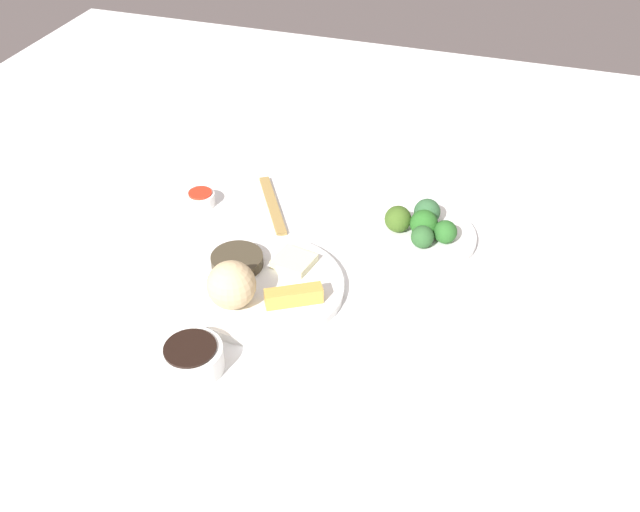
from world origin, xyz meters
The scene contains 17 objects.
tabletop centered at (0.00, 0.00, 0.01)m, with size 2.20×2.20×0.02m, color white.
main_plate centered at (-0.05, -0.02, 0.03)m, with size 0.27×0.27×0.02m, color white.
rice_scoop centered at (-0.09, -0.08, 0.08)m, with size 0.08×0.08×0.08m, color tan.
spring_roll centered at (0.01, -0.05, 0.05)m, with size 0.10×0.02×0.03m, color gold.
crab_rangoon_wonton centered at (-0.02, 0.05, 0.04)m, with size 0.06×0.06×0.01m, color beige.
stir_fry_heap centered at (-0.12, 0.01, 0.05)m, with size 0.09×0.09×0.02m, color #3E3627.
broccoli_plate centered at (0.16, 0.21, 0.03)m, with size 0.22×0.22×0.01m, color white.
broccoli_floret_0 centered at (0.17, 0.20, 0.06)m, with size 0.05×0.05×0.05m, color #266221.
broccoli_floret_1 centered at (0.17, 0.24, 0.06)m, with size 0.05×0.05×0.05m, color #305E35.
broccoli_floret_2 centered at (0.12, 0.20, 0.06)m, with size 0.05×0.05×0.05m, color #3B5A1D.
broccoli_floret_4 centered at (0.18, 0.17, 0.05)m, with size 0.04×0.04×0.04m, color #2B582A.
broccoli_floret_5 centered at (0.21, 0.20, 0.06)m, with size 0.04×0.04×0.04m, color #275F24.
soy_sauce_bowl centered at (-0.09, -0.22, 0.04)m, with size 0.10×0.10×0.04m, color white.
soy_sauce_bowl_liquid centered at (-0.09, -0.22, 0.06)m, with size 0.08×0.08×0.00m, color black.
sauce_ramekin_sweet_and_sour centered at (-0.27, 0.19, 0.03)m, with size 0.06×0.06×0.03m, color white.
sauce_ramekin_sweet_and_sour_liquid centered at (-0.27, 0.19, 0.05)m, with size 0.05×0.05×0.00m, color red.
chopsticks_pair centered at (-0.13, 0.22, 0.02)m, with size 0.20×0.02×0.01m, color olive.
Camera 1 is at (0.31, -0.85, 0.82)m, focal length 39.62 mm.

